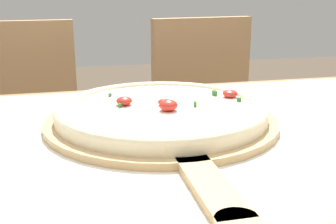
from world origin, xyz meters
TOP-DOWN VIEW (x-y plane):
  - dining_table at (0.00, 0.00)m, footprint 1.49×0.83m
  - towel_cloth at (0.00, 0.00)m, footprint 1.41×0.75m
  - pizza_peel at (0.00, 0.09)m, footprint 0.41×0.58m
  - pizza at (0.00, 0.11)m, footprint 0.37×0.37m
  - chair_left at (-0.32, 0.79)m, footprint 0.42×0.42m
  - chair_right at (0.33, 0.79)m, footprint 0.44×0.44m

SIDE VIEW (x-z plane):
  - chair_left at x=-0.32m, z-range 0.08..0.98m
  - chair_right at x=0.33m, z-range 0.08..0.98m
  - dining_table at x=0.00m, z-range 0.28..1.05m
  - towel_cloth at x=0.00m, z-range 0.78..0.78m
  - pizza_peel at x=0.00m, z-range 0.78..0.79m
  - pizza at x=0.00m, z-range 0.79..0.83m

